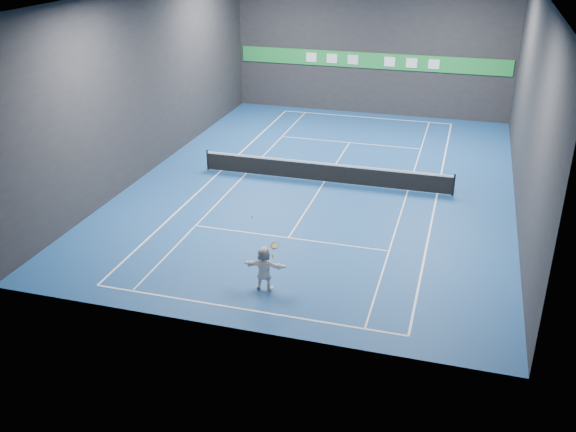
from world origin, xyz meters
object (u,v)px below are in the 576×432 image
(player, at_px, (264,268))
(tennis_racket, at_px, (274,247))
(tennis_ball, at_px, (252,217))
(tennis_net, at_px, (325,172))

(player, distance_m, tennis_racket, 0.95)
(tennis_ball, bearing_deg, tennis_net, 89.40)
(tennis_ball, bearing_deg, player, -2.73)
(player, xyz_separation_m, tennis_net, (-0.29, 10.45, -0.28))
(player, distance_m, tennis_net, 10.46)
(tennis_net, relative_size, tennis_racket, 19.00)
(tennis_ball, relative_size, tennis_racket, 0.10)
(player, height_order, tennis_net, player)
(player, relative_size, tennis_racket, 2.50)
(player, xyz_separation_m, tennis_ball, (-0.40, 0.02, 1.91))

